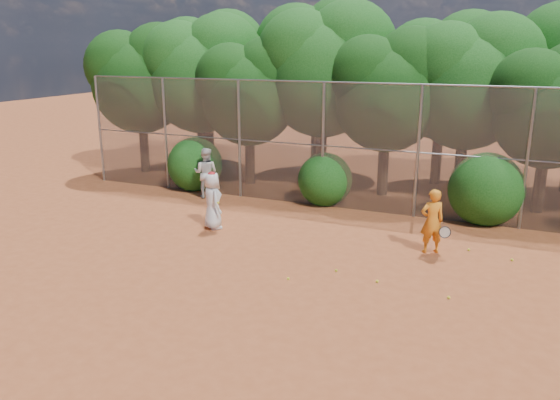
% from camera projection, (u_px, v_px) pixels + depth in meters
% --- Properties ---
extents(ground, '(80.00, 80.00, 0.00)m').
position_uv_depth(ground, '(277.00, 279.00, 12.31)').
color(ground, brown).
rests_on(ground, ground).
extents(fence_back, '(20.05, 0.09, 4.03)m').
position_uv_depth(fence_back, '(350.00, 146.00, 17.10)').
color(fence_back, gray).
rests_on(fence_back, ground).
extents(tree_0, '(4.38, 3.81, 6.00)m').
position_uv_depth(tree_0, '(141.00, 76.00, 21.92)').
color(tree_0, black).
rests_on(tree_0, ground).
extents(tree_1, '(4.64, 4.03, 6.35)m').
position_uv_depth(tree_1, '(201.00, 70.00, 21.36)').
color(tree_1, black).
rests_on(tree_1, ground).
extents(tree_2, '(3.99, 3.47, 5.47)m').
position_uv_depth(tree_2, '(251.00, 88.00, 19.95)').
color(tree_2, black).
rests_on(tree_2, ground).
extents(tree_3, '(4.89, 4.26, 6.70)m').
position_uv_depth(tree_3, '(325.00, 66.00, 19.67)').
color(tree_3, black).
rests_on(tree_3, ground).
extents(tree_4, '(4.19, 3.64, 5.73)m').
position_uv_depth(tree_4, '(389.00, 87.00, 18.37)').
color(tree_4, black).
rests_on(tree_4, ground).
extents(tree_5, '(4.51, 3.92, 6.17)m').
position_uv_depth(tree_5, '(470.00, 78.00, 18.05)').
color(tree_5, black).
rests_on(tree_5, ground).
extents(tree_6, '(3.86, 3.36, 5.29)m').
position_uv_depth(tree_6, '(552.00, 101.00, 16.38)').
color(tree_6, black).
rests_on(tree_6, ground).
extents(tree_9, '(4.83, 4.20, 6.62)m').
position_uv_depth(tree_9, '(209.00, 64.00, 23.72)').
color(tree_9, black).
rests_on(tree_9, ground).
extents(tree_10, '(5.15, 4.48, 7.06)m').
position_uv_depth(tree_10, '(319.00, 58.00, 21.93)').
color(tree_10, black).
rests_on(tree_10, ground).
extents(tree_11, '(4.64, 4.03, 6.35)m').
position_uv_depth(tree_11, '(445.00, 72.00, 19.81)').
color(tree_11, black).
rests_on(tree_11, ground).
extents(bush_0, '(2.00, 2.00, 2.00)m').
position_uv_depth(bush_0, '(195.00, 162.00, 19.88)').
color(bush_0, '#124611').
rests_on(bush_0, ground).
extents(bush_1, '(1.80, 1.80, 1.80)m').
position_uv_depth(bush_1, '(325.00, 177.00, 18.02)').
color(bush_1, '#124611').
rests_on(bush_1, ground).
extents(bush_2, '(2.20, 2.20, 2.20)m').
position_uv_depth(bush_2, '(486.00, 186.00, 16.07)').
color(bush_2, '#124611').
rests_on(bush_2, ground).
extents(player_yellow, '(0.87, 0.65, 1.66)m').
position_uv_depth(player_yellow, '(432.00, 221.00, 13.70)').
color(player_yellow, orange).
rests_on(player_yellow, ground).
extents(player_teen, '(0.95, 0.92, 1.67)m').
position_uv_depth(player_teen, '(212.00, 200.00, 15.55)').
color(player_teen, silver).
rests_on(player_teen, ground).
extents(player_white, '(0.96, 0.86, 1.74)m').
position_uv_depth(player_white, '(206.00, 173.00, 18.74)').
color(player_white, silver).
rests_on(player_white, ground).
extents(ball_0, '(0.07, 0.07, 0.07)m').
position_uv_depth(ball_0, '(336.00, 270.00, 12.70)').
color(ball_0, yellow).
rests_on(ball_0, ground).
extents(ball_1, '(0.07, 0.07, 0.07)m').
position_uv_depth(ball_1, '(469.00, 250.00, 13.99)').
color(ball_1, yellow).
rests_on(ball_1, ground).
extents(ball_2, '(0.07, 0.07, 0.07)m').
position_uv_depth(ball_2, '(377.00, 281.00, 12.12)').
color(ball_2, yellow).
rests_on(ball_2, ground).
extents(ball_3, '(0.07, 0.07, 0.07)m').
position_uv_depth(ball_3, '(449.00, 297.00, 11.33)').
color(ball_3, yellow).
rests_on(ball_3, ground).
extents(ball_4, '(0.07, 0.07, 0.07)m').
position_uv_depth(ball_4, '(288.00, 279.00, 12.26)').
color(ball_4, yellow).
rests_on(ball_4, ground).
extents(ball_5, '(0.07, 0.07, 0.07)m').
position_uv_depth(ball_5, '(512.00, 260.00, 13.33)').
color(ball_5, yellow).
rests_on(ball_5, ground).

